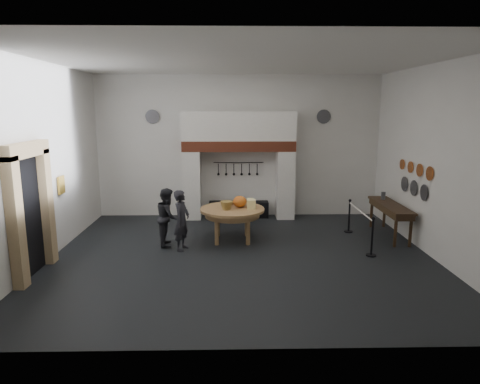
{
  "coord_description": "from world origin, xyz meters",
  "views": [
    {
      "loc": [
        -0.25,
        -9.7,
        3.49
      ],
      "look_at": [
        -0.01,
        1.07,
        1.35
      ],
      "focal_mm": 32.0,
      "sensor_mm": 36.0,
      "label": 1
    }
  ],
  "objects_px": {
    "visitor_far": "(168,217)",
    "side_table": "(391,205)",
    "barrier_post_near": "(372,238)",
    "iron_range": "(239,209)",
    "barrier_post_far": "(349,217)",
    "work_table": "(232,209)",
    "visitor_near": "(182,220)"
  },
  "relations": [
    {
      "from": "side_table",
      "to": "barrier_post_near",
      "type": "xyz_separation_m",
      "value": [
        -1.0,
        -1.58,
        -0.42
      ]
    },
    {
      "from": "work_table",
      "to": "barrier_post_near",
      "type": "bearing_deg",
      "value": -21.63
    },
    {
      "from": "side_table",
      "to": "barrier_post_near",
      "type": "height_order",
      "value": "same"
    },
    {
      "from": "work_table",
      "to": "barrier_post_near",
      "type": "xyz_separation_m",
      "value": [
        3.31,
        -1.31,
        -0.39
      ]
    },
    {
      "from": "work_table",
      "to": "barrier_post_near",
      "type": "relative_size",
      "value": 1.89
    },
    {
      "from": "iron_range",
      "to": "work_table",
      "type": "relative_size",
      "value": 1.12
    },
    {
      "from": "iron_range",
      "to": "visitor_near",
      "type": "distance_m",
      "value": 3.55
    },
    {
      "from": "iron_range",
      "to": "visitor_near",
      "type": "xyz_separation_m",
      "value": [
        -1.47,
        -3.2,
        0.5
      ]
    },
    {
      "from": "iron_range",
      "to": "visitor_far",
      "type": "height_order",
      "value": "visitor_far"
    },
    {
      "from": "work_table",
      "to": "visitor_near",
      "type": "relative_size",
      "value": 1.13
    },
    {
      "from": "visitor_far",
      "to": "barrier_post_near",
      "type": "distance_m",
      "value": 5.07
    },
    {
      "from": "work_table",
      "to": "barrier_post_far",
      "type": "xyz_separation_m",
      "value": [
        3.31,
        0.69,
        -0.39
      ]
    },
    {
      "from": "iron_range",
      "to": "visitor_near",
      "type": "bearing_deg",
      "value": -114.62
    },
    {
      "from": "visitor_far",
      "to": "work_table",
      "type": "bearing_deg",
      "value": -83.01
    },
    {
      "from": "visitor_far",
      "to": "side_table",
      "type": "relative_size",
      "value": 0.67
    },
    {
      "from": "visitor_far",
      "to": "side_table",
      "type": "xyz_separation_m",
      "value": [
        5.97,
        0.62,
        0.13
      ]
    },
    {
      "from": "visitor_near",
      "to": "side_table",
      "type": "relative_size",
      "value": 0.69
    },
    {
      "from": "visitor_near",
      "to": "barrier_post_far",
      "type": "distance_m",
      "value": 4.8
    },
    {
      "from": "visitor_near",
      "to": "visitor_far",
      "type": "bearing_deg",
      "value": 61.69
    },
    {
      "from": "visitor_far",
      "to": "side_table",
      "type": "height_order",
      "value": "visitor_far"
    },
    {
      "from": "work_table",
      "to": "barrier_post_near",
      "type": "distance_m",
      "value": 3.59
    },
    {
      "from": "visitor_far",
      "to": "iron_range",
      "type": "bearing_deg",
      "value": -38.61
    },
    {
      "from": "visitor_near",
      "to": "iron_range",
      "type": "bearing_deg",
      "value": -7.93
    },
    {
      "from": "barrier_post_near",
      "to": "barrier_post_far",
      "type": "bearing_deg",
      "value": 90.0
    },
    {
      "from": "barrier_post_near",
      "to": "barrier_post_far",
      "type": "distance_m",
      "value": 2.0
    },
    {
      "from": "barrier_post_far",
      "to": "visitor_far",
      "type": "bearing_deg",
      "value": -168.24
    },
    {
      "from": "visitor_near",
      "to": "barrier_post_far",
      "type": "xyz_separation_m",
      "value": [
        4.57,
        1.43,
        -0.3
      ]
    },
    {
      "from": "iron_range",
      "to": "barrier_post_far",
      "type": "distance_m",
      "value": 3.57
    },
    {
      "from": "side_table",
      "to": "barrier_post_near",
      "type": "distance_m",
      "value": 1.92
    },
    {
      "from": "visitor_near",
      "to": "side_table",
      "type": "bearing_deg",
      "value": -62.98
    },
    {
      "from": "visitor_far",
      "to": "barrier_post_near",
      "type": "relative_size",
      "value": 1.65
    },
    {
      "from": "visitor_near",
      "to": "barrier_post_far",
      "type": "bearing_deg",
      "value": -55.88
    }
  ]
}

